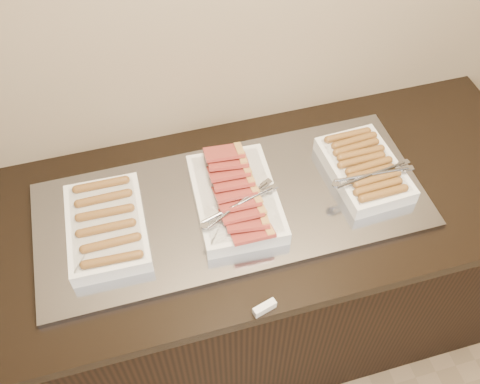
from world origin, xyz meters
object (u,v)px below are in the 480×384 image
(warming_tray, at_px, (232,206))
(dish_right, at_px, (365,169))
(counter, at_px, (238,278))
(dish_left, at_px, (107,226))
(dish_center, at_px, (236,197))

(warming_tray, height_order, dish_right, dish_right)
(counter, height_order, warming_tray, warming_tray)
(dish_left, xyz_separation_m, dish_center, (0.39, -0.00, 0.00))
(dish_left, xyz_separation_m, dish_right, (0.82, -0.00, 0.01))
(warming_tray, height_order, dish_left, dish_left)
(warming_tray, bearing_deg, dish_left, -180.00)
(dish_left, relative_size, dish_right, 1.05)
(dish_left, height_order, dish_right, dish_right)
(warming_tray, bearing_deg, counter, 0.00)
(warming_tray, distance_m, dish_center, 0.05)
(dish_center, bearing_deg, warming_tray, 164.71)
(warming_tray, xyz_separation_m, dish_left, (-0.38, -0.00, 0.04))
(counter, height_order, dish_left, dish_left)
(dish_left, bearing_deg, dish_center, 1.05)
(counter, distance_m, dish_left, 0.64)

